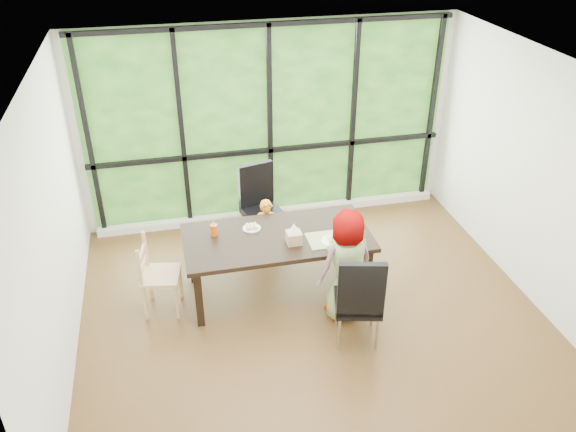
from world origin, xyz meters
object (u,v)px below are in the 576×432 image
at_px(chair_interior_leather, 358,297).
at_px(orange_cup, 214,230).
at_px(plate_far, 252,228).
at_px(child_older, 345,265).
at_px(child_toddler, 267,232).
at_px(plate_near, 332,241).
at_px(chair_window_leather, 262,208).
at_px(dining_table, 278,264).
at_px(green_cup, 361,235).
at_px(tissue_box, 294,238).
at_px(chair_end_beech, 161,275).

distance_m(chair_interior_leather, orange_cup, 1.76).
bearing_deg(plate_far, child_older, -42.04).
xyz_separation_m(chair_interior_leather, child_toddler, (-0.62, 1.58, -0.11)).
bearing_deg(plate_near, child_older, -80.54).
bearing_deg(orange_cup, chair_window_leather, 50.27).
distance_m(dining_table, plate_far, 0.50).
height_order(chair_interior_leather, green_cup, chair_interior_leather).
height_order(child_toddler, child_older, child_older).
height_order(dining_table, child_toddler, child_toddler).
bearing_deg(plate_far, plate_near, -29.70).
bearing_deg(child_toddler, plate_near, -45.88).
bearing_deg(plate_near, dining_table, 156.13).
xyz_separation_m(orange_cup, green_cup, (1.56, -0.45, -0.01)).
relative_size(plate_far, orange_cup, 1.56).
xyz_separation_m(plate_far, orange_cup, (-0.43, -0.04, 0.06)).
height_order(orange_cup, green_cup, orange_cup).
xyz_separation_m(plate_far, plate_near, (0.81, -0.46, 0.00)).
distance_m(dining_table, plate_near, 0.72).
height_order(dining_table, plate_near, plate_near).
xyz_separation_m(child_toddler, plate_far, (-0.25, -0.39, 0.32)).
xyz_separation_m(child_older, plate_near, (-0.05, 0.32, 0.11)).
relative_size(child_older, tissue_box, 8.14).
xyz_separation_m(chair_interior_leather, tissue_box, (-0.48, 0.80, 0.28)).
xyz_separation_m(dining_table, child_older, (0.61, -0.56, 0.27)).
height_order(chair_interior_leather, orange_cup, chair_interior_leather).
bearing_deg(dining_table, child_older, -42.62).
bearing_deg(child_toddler, chair_window_leather, 97.52).
bearing_deg(orange_cup, tissue_box, -23.32).
bearing_deg(child_older, chair_interior_leather, 79.21).
height_order(chair_interior_leather, child_older, child_older).
bearing_deg(plate_near, tissue_box, 170.39).
distance_m(chair_window_leather, chair_interior_leather, 2.08).
relative_size(chair_window_leather, chair_end_beech, 1.20).
relative_size(chair_end_beech, plate_near, 3.78).
relative_size(chair_interior_leather, orange_cup, 8.26).
bearing_deg(chair_window_leather, dining_table, -105.55).
relative_size(child_toddler, tissue_box, 5.47).
height_order(chair_end_beech, child_older, child_older).
xyz_separation_m(child_toddler, plate_near, (0.56, -0.85, 0.33)).
bearing_deg(dining_table, orange_cup, 165.33).
xyz_separation_m(chair_window_leather, chair_interior_leather, (0.60, -1.99, 0.00)).
xyz_separation_m(green_cup, tissue_box, (-0.74, 0.09, 0.02)).
bearing_deg(chair_end_beech, child_older, -94.99).
relative_size(chair_window_leather, child_toddler, 1.25).
xyz_separation_m(dining_table, chair_interior_leather, (0.62, -0.98, 0.17)).
bearing_deg(child_toddler, chair_end_beech, -143.04).
relative_size(dining_table, chair_window_leather, 1.92).
bearing_deg(dining_table, child_toddler, 90.00).
bearing_deg(chair_interior_leather, plate_near, -71.27).
bearing_deg(chair_end_beech, plate_near, -86.08).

